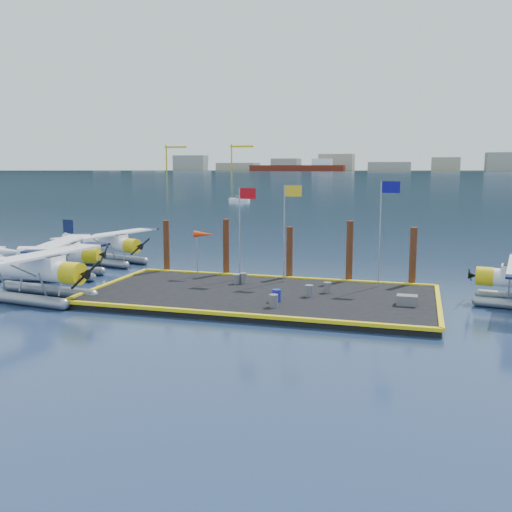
# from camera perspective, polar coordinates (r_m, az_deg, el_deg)

# --- Properties ---
(ground) EXTENTS (4000.00, 4000.00, 0.00)m
(ground) POSITION_cam_1_polar(r_m,az_deg,el_deg) (33.67, 0.48, -4.42)
(ground) COLOR navy
(ground) RESTS_ON ground
(dock) EXTENTS (20.00, 10.00, 0.40)m
(dock) POSITION_cam_1_polar(r_m,az_deg,el_deg) (33.62, 0.48, -4.08)
(dock) COLOR black
(dock) RESTS_ON ground
(dock_bumpers) EXTENTS (20.25, 10.25, 0.18)m
(dock_bumpers) POSITION_cam_1_polar(r_m,az_deg,el_deg) (33.56, 0.49, -3.60)
(dock_bumpers) COLOR yellow
(dock_bumpers) RESTS_ON dock
(far_backdrop) EXTENTS (3050.00, 2050.00, 810.00)m
(far_backdrop) POSITION_cam_1_polar(r_m,az_deg,el_deg) (1784.12, 23.72, 8.30)
(far_backdrop) COLOR black
(far_backdrop) RESTS_ON ground
(seaplane_a) EXTENTS (9.61, 10.59, 3.74)m
(seaplane_a) POSITION_cam_1_polar(r_m,az_deg,el_deg) (35.61, -21.03, -1.60)
(seaplane_a) COLOR gray
(seaplane_a) RESTS_ON ground
(seaplane_b) EXTENTS (9.13, 9.85, 3.50)m
(seaplane_b) POSITION_cam_1_polar(r_m,az_deg,el_deg) (42.17, -19.32, -0.09)
(seaplane_b) COLOR gray
(seaplane_b) RESTS_ON ground
(seaplane_c) EXTENTS (8.75, 9.45, 3.36)m
(seaplane_c) POSITION_cam_1_polar(r_m,az_deg,el_deg) (47.22, -14.39, 0.99)
(seaplane_c) COLOR gray
(seaplane_c) RESTS_ON ground
(drum_0) EXTENTS (0.43, 0.43, 0.61)m
(drum_0) POSITION_cam_1_polar(r_m,az_deg,el_deg) (36.22, -1.97, -2.32)
(drum_0) COLOR #5A5B5F
(drum_0) RESTS_ON dock
(drum_1) EXTENTS (0.48, 0.48, 0.68)m
(drum_1) POSITION_cam_1_polar(r_m,az_deg,el_deg) (30.32, 1.77, -4.49)
(drum_1) COLOR #5A5B5F
(drum_1) RESTS_ON dock
(drum_2) EXTENTS (0.48, 0.48, 0.67)m
(drum_2) POSITION_cam_1_polar(r_m,az_deg,el_deg) (32.82, 5.33, -3.49)
(drum_2) COLOR #5A5B5F
(drum_2) RESTS_ON dock
(drum_3) EXTENTS (0.48, 0.48, 0.68)m
(drum_3) POSITION_cam_1_polar(r_m,az_deg,el_deg) (31.52, 2.06, -3.97)
(drum_3) COLOR navy
(drum_3) RESTS_ON dock
(drum_4) EXTENTS (0.45, 0.45, 0.63)m
(drum_4) POSITION_cam_1_polar(r_m,az_deg,el_deg) (33.93, 7.14, -3.14)
(drum_4) COLOR #5A5B5F
(drum_4) RESTS_ON dock
(drum_5) EXTENTS (0.47, 0.47, 0.67)m
(drum_5) POSITION_cam_1_polar(r_m,az_deg,el_deg) (36.35, -1.28, -2.23)
(drum_5) COLOR #5A5B5F
(drum_5) RESTS_ON dock
(crate) EXTENTS (1.08, 0.72, 0.54)m
(crate) POSITION_cam_1_polar(r_m,az_deg,el_deg) (31.79, 14.86, -4.29)
(crate) COLOR #5A5B5F
(crate) RESTS_ON dock
(flagpole_red) EXTENTS (1.14, 0.08, 6.00)m
(flagpole_red) POSITION_cam_1_polar(r_m,az_deg,el_deg) (37.20, -1.35, 3.73)
(flagpole_red) COLOR #96959D
(flagpole_red) RESTS_ON dock
(flagpole_yellow) EXTENTS (1.14, 0.08, 6.20)m
(flagpole_yellow) POSITION_cam_1_polar(r_m,az_deg,el_deg) (36.41, 3.17, 3.79)
(flagpole_yellow) COLOR #96959D
(flagpole_yellow) RESTS_ON dock
(flagpole_blue) EXTENTS (1.14, 0.08, 6.50)m
(flagpole_blue) POSITION_cam_1_polar(r_m,az_deg,el_deg) (35.56, 12.65, 3.74)
(flagpole_blue) COLOR #96959D
(flagpole_blue) RESTS_ON dock
(windsock) EXTENTS (1.40, 0.44, 3.12)m
(windsock) POSITION_cam_1_polar(r_m,az_deg,el_deg) (38.23, -5.26, 2.07)
(windsock) COLOR #96959D
(windsock) RESTS_ON dock
(piling_0) EXTENTS (0.44, 0.44, 4.00)m
(piling_0) POSITION_cam_1_polar(r_m,az_deg,el_deg) (41.20, -8.93, 0.78)
(piling_0) COLOR #412112
(piling_0) RESTS_ON ground
(piling_1) EXTENTS (0.44, 0.44, 4.20)m
(piling_1) POSITION_cam_1_polar(r_m,az_deg,el_deg) (39.51, -3.01, 0.68)
(piling_1) COLOR #412112
(piling_1) RESTS_ON ground
(piling_2) EXTENTS (0.44, 0.44, 3.80)m
(piling_2) POSITION_cam_1_polar(r_m,az_deg,el_deg) (38.33, 3.37, 0.11)
(piling_2) COLOR #412112
(piling_2) RESTS_ON ground
(piling_3) EXTENTS (0.44, 0.44, 4.30)m
(piling_3) POSITION_cam_1_polar(r_m,az_deg,el_deg) (37.63, 9.33, 0.23)
(piling_3) COLOR #412112
(piling_3) RESTS_ON ground
(piling_4) EXTENTS (0.44, 0.44, 4.00)m
(piling_4) POSITION_cam_1_polar(r_m,az_deg,el_deg) (37.41, 15.41, -0.26)
(piling_4) COLOR #412112
(piling_4) RESTS_ON ground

